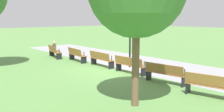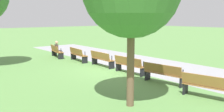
{
  "view_description": "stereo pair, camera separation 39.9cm",
  "coord_description": "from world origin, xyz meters",
  "px_view_note": "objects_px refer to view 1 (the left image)",
  "views": [
    {
      "loc": [
        10.36,
        -9.05,
        2.91
      ],
      "look_at": [
        -0.0,
        -0.27,
        0.8
      ],
      "focal_mm": 40.19,
      "sensor_mm": 36.0,
      "label": 1
    },
    {
      "loc": [
        10.61,
        -8.75,
        2.91
      ],
      "look_at": [
        -0.0,
        -0.27,
        0.8
      ],
      "focal_mm": 40.19,
      "sensor_mm": 36.0,
      "label": 2
    }
  ],
  "objects_px": {
    "bench_3": "(130,64)",
    "bench_5": "(212,85)",
    "bench_1": "(76,54)",
    "person_seated": "(56,49)",
    "bench_0": "(54,51)",
    "lamp_post": "(130,22)",
    "bench_2": "(101,59)",
    "bench_4": "(165,73)"
  },
  "relations": [
    {
      "from": "bench_1",
      "to": "person_seated",
      "type": "xyz_separation_m",
      "value": [
        -2.48,
        -0.21,
        0.16
      ]
    },
    {
      "from": "bench_3",
      "to": "bench_4",
      "type": "xyz_separation_m",
      "value": [
        2.41,
        -0.19,
        0.0
      ]
    },
    {
      "from": "bench_5",
      "to": "bench_2",
      "type": "bearing_deg",
      "value": 164.33
    },
    {
      "from": "bench_4",
      "to": "bench_1",
      "type": "bearing_deg",
      "value": 173.27
    },
    {
      "from": "bench_1",
      "to": "lamp_post",
      "type": "height_order",
      "value": "lamp_post"
    },
    {
      "from": "bench_3",
      "to": "bench_4",
      "type": "bearing_deg",
      "value": -6.71
    },
    {
      "from": "bench_1",
      "to": "bench_5",
      "type": "bearing_deg",
      "value": 4.49
    },
    {
      "from": "person_seated",
      "to": "lamp_post",
      "type": "relative_size",
      "value": 0.32
    },
    {
      "from": "bench_4",
      "to": "lamp_post",
      "type": "relative_size",
      "value": 0.52
    },
    {
      "from": "lamp_post",
      "to": "bench_1",
      "type": "bearing_deg",
      "value": -159.28
    },
    {
      "from": "bench_0",
      "to": "bench_4",
      "type": "bearing_deg",
      "value": 13.44
    },
    {
      "from": "person_seated",
      "to": "bench_2",
      "type": "bearing_deg",
      "value": 15.86
    },
    {
      "from": "bench_4",
      "to": "person_seated",
      "type": "xyz_separation_m",
      "value": [
        -9.72,
        -0.21,
        0.16
      ]
    },
    {
      "from": "bench_5",
      "to": "lamp_post",
      "type": "distance_m",
      "value": 6.61
    },
    {
      "from": "person_seated",
      "to": "bench_0",
      "type": "bearing_deg",
      "value": -49.56
    },
    {
      "from": "bench_1",
      "to": "person_seated",
      "type": "distance_m",
      "value": 2.5
    },
    {
      "from": "bench_3",
      "to": "bench_5",
      "type": "distance_m",
      "value": 4.83
    },
    {
      "from": "person_seated",
      "to": "lamp_post",
      "type": "bearing_deg",
      "value": 25.72
    },
    {
      "from": "bench_3",
      "to": "person_seated",
      "type": "bearing_deg",
      "value": -179.13
    },
    {
      "from": "bench_3",
      "to": "person_seated",
      "type": "xyz_separation_m",
      "value": [
        -7.31,
        -0.4,
        0.16
      ]
    },
    {
      "from": "bench_1",
      "to": "bench_5",
      "type": "xyz_separation_m",
      "value": [
        9.63,
        -0.38,
        0.0
      ]
    },
    {
      "from": "bench_0",
      "to": "bench_4",
      "type": "relative_size",
      "value": 1.01
    },
    {
      "from": "bench_3",
      "to": "person_seated",
      "type": "relative_size",
      "value": 1.61
    },
    {
      "from": "bench_0",
      "to": "bench_2",
      "type": "xyz_separation_m",
      "value": [
        4.8,
        0.56,
        0.0
      ]
    },
    {
      "from": "bench_0",
      "to": "bench_5",
      "type": "relative_size",
      "value": 1.0
    },
    {
      "from": "person_seated",
      "to": "bench_3",
      "type": "bearing_deg",
      "value": 14.33
    },
    {
      "from": "bench_2",
      "to": "bench_4",
      "type": "bearing_deg",
      "value": 0.01
    },
    {
      "from": "bench_3",
      "to": "lamp_post",
      "type": "xyz_separation_m",
      "value": [
        -1.21,
        1.18,
        2.14
      ]
    },
    {
      "from": "lamp_post",
      "to": "bench_4",
      "type": "bearing_deg",
      "value": -20.72
    },
    {
      "from": "bench_1",
      "to": "bench_2",
      "type": "bearing_deg",
      "value": 11.19
    },
    {
      "from": "bench_4",
      "to": "bench_5",
      "type": "distance_m",
      "value": 2.42
    },
    {
      "from": "bench_0",
      "to": "bench_4",
      "type": "distance_m",
      "value": 9.64
    },
    {
      "from": "bench_3",
      "to": "bench_5",
      "type": "height_order",
      "value": "same"
    },
    {
      "from": "person_seated",
      "to": "lamp_post",
      "type": "distance_m",
      "value": 6.61
    },
    {
      "from": "bench_2",
      "to": "person_seated",
      "type": "distance_m",
      "value": 4.91
    },
    {
      "from": "bench_2",
      "to": "lamp_post",
      "type": "height_order",
      "value": "lamp_post"
    },
    {
      "from": "bench_0",
      "to": "bench_1",
      "type": "relative_size",
      "value": 1.01
    },
    {
      "from": "bench_2",
      "to": "bench_3",
      "type": "xyz_separation_m",
      "value": [
        2.42,
        0.0,
        0.0
      ]
    },
    {
      "from": "bench_1",
      "to": "bench_2",
      "type": "distance_m",
      "value": 2.42
    },
    {
      "from": "bench_4",
      "to": "lamp_post",
      "type": "xyz_separation_m",
      "value": [
        -3.62,
        1.37,
        2.14
      ]
    },
    {
      "from": "bench_0",
      "to": "person_seated",
      "type": "relative_size",
      "value": 1.64
    },
    {
      "from": "bench_5",
      "to": "bench_3",
      "type": "bearing_deg",
      "value": 162.09
    }
  ]
}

